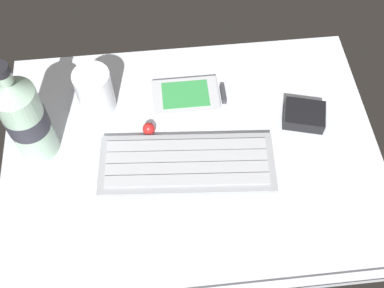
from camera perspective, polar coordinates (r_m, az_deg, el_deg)
ground_plane at (r=80.24cm, az=0.02°, el=-1.62°), size 64.00×48.00×2.80cm
keyboard at (r=77.53cm, az=-0.63°, el=-2.49°), size 29.77×13.23×1.70cm
handheld_device at (r=85.27cm, az=-0.36°, el=5.83°), size 12.81×7.62×1.50cm
juice_cup at (r=83.59cm, az=-11.73°, el=6.23°), size 6.40×6.40×8.50cm
water_bottle at (r=77.07cm, az=-19.73°, el=3.11°), size 6.73×6.73×20.80cm
charger_block at (r=84.57cm, az=13.52°, el=3.41°), size 8.22×7.24×2.40cm
trackball_mouse at (r=81.14cm, az=-5.29°, el=1.87°), size 2.20×2.20×2.20cm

